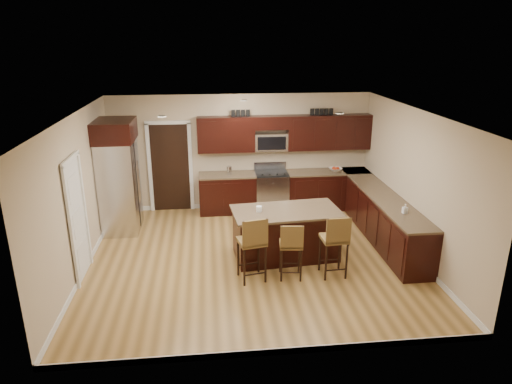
{
  "coord_description": "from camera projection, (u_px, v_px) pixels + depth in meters",
  "views": [
    {
      "loc": [
        -0.76,
        -7.61,
        3.93
      ],
      "look_at": [
        0.1,
        0.4,
        1.17
      ],
      "focal_mm": 32.0,
      "sensor_mm": 36.0,
      "label": 1
    }
  ],
  "objects": [
    {
      "name": "wall_right",
      "position": [
        415.0,
        184.0,
        8.37
      ],
      "size": [
        0.0,
        5.5,
        5.5
      ],
      "primitive_type": "plane",
      "rotation": [
        1.57,
        0.0,
        -1.57
      ],
      "color": "#C0AC8B",
      "rests_on": "floor"
    },
    {
      "name": "stool_mid",
      "position": [
        291.0,
        245.0,
        7.6
      ],
      "size": [
        0.42,
        0.42,
        1.02
      ],
      "rotation": [
        0.0,
        0.0,
        -0.1
      ],
      "color": "brown",
      "rests_on": "floor"
    },
    {
      "name": "canister_short",
      "position": [
        229.0,
        170.0,
        10.45
      ],
      "size": [
        0.11,
        0.11,
        0.18
      ],
      "primitive_type": "cylinder",
      "color": "silver",
      "rests_on": "base_cabinets"
    },
    {
      "name": "wall_left",
      "position": [
        78.0,
        196.0,
        7.77
      ],
      "size": [
        0.0,
        5.5,
        5.5
      ],
      "primitive_type": "plane",
      "rotation": [
        1.57,
        0.0,
        1.57
      ],
      "color": "#C0AC8B",
      "rests_on": "floor"
    },
    {
      "name": "microwave",
      "position": [
        271.0,
        142.0,
        10.5
      ],
      "size": [
        0.76,
        0.31,
        0.4
      ],
      "primitive_type": "cube",
      "color": "silver",
      "rests_on": "upper_cabinets"
    },
    {
      "name": "soap_bottle",
      "position": [
        405.0,
        209.0,
        8.14
      ],
      "size": [
        0.09,
        0.09,
        0.17
      ],
      "primitive_type": "imported",
      "rotation": [
        0.0,
        0.0,
        0.14
      ],
      "color": "#B2B2B2",
      "rests_on": "base_cabinets"
    },
    {
      "name": "wall_back",
      "position": [
        241.0,
        152.0,
        10.65
      ],
      "size": [
        6.0,
        0.0,
        6.0
      ],
      "primitive_type": "plane",
      "rotation": [
        1.57,
        0.0,
        0.0
      ],
      "color": "#C0AC8B",
      "rests_on": "floor"
    },
    {
      "name": "canister_tall",
      "position": [
        229.0,
        170.0,
        10.45
      ],
      "size": [
        0.12,
        0.12,
        0.19
      ],
      "primitive_type": "cylinder",
      "color": "silver",
      "rests_on": "base_cabinets"
    },
    {
      "name": "stool_right",
      "position": [
        335.0,
        239.0,
        7.65
      ],
      "size": [
        0.44,
        0.44,
        1.13
      ],
      "rotation": [
        0.0,
        0.0,
        0.06
      ],
      "color": "brown",
      "rests_on": "floor"
    },
    {
      "name": "floor_mat",
      "position": [
        289.0,
        231.0,
        9.68
      ],
      "size": [
        1.11,
        0.83,
        0.01
      ],
      "primitive_type": "cube",
      "rotation": [
        0.0,
        0.0,
        0.17
      ],
      "color": "brown",
      "rests_on": "floor"
    },
    {
      "name": "letter_decor",
      "position": [
        281.0,
        112.0,
        10.28
      ],
      "size": [
        2.2,
        0.03,
        0.15
      ],
      "primitive_type": null,
      "color": "black",
      "rests_on": "upper_cabinets"
    },
    {
      "name": "island",
      "position": [
        286.0,
        235.0,
        8.46
      ],
      "size": [
        2.03,
        1.2,
        0.92
      ],
      "rotation": [
        0.0,
        0.0,
        0.09
      ],
      "color": "black",
      "rests_on": "floor"
    },
    {
      "name": "base_cabinets",
      "position": [
        333.0,
        204.0,
        9.91
      ],
      "size": [
        4.02,
        3.96,
        0.92
      ],
      "color": "black",
      "rests_on": "floor"
    },
    {
      "name": "range",
      "position": [
        271.0,
        191.0,
        10.73
      ],
      "size": [
        0.76,
        0.64,
        1.11
      ],
      "color": "silver",
      "rests_on": "floor"
    },
    {
      "name": "pantry_door",
      "position": [
        77.0,
        220.0,
        7.59
      ],
      "size": [
        0.03,
        0.8,
        2.04
      ],
      "primitive_type": "cube",
      "color": "white",
      "rests_on": "floor"
    },
    {
      "name": "floor",
      "position": [
        253.0,
        258.0,
        8.51
      ],
      "size": [
        6.0,
        6.0,
        0.0
      ],
      "primitive_type": "plane",
      "color": "#A47C41",
      "rests_on": "ground"
    },
    {
      "name": "refrigerator",
      "position": [
        119.0,
        176.0,
        9.4
      ],
      "size": [
        0.79,
        1.02,
        2.35
      ],
      "color": "silver",
      "rests_on": "floor"
    },
    {
      "name": "island_jar",
      "position": [
        259.0,
        209.0,
        8.24
      ],
      "size": [
        0.1,
        0.1,
        0.1
      ],
      "primitive_type": "cylinder",
      "color": "white",
      "rests_on": "island"
    },
    {
      "name": "fruit_bowl",
      "position": [
        335.0,
        169.0,
        10.72
      ],
      "size": [
        0.36,
        0.36,
        0.07
      ],
      "primitive_type": "imported",
      "rotation": [
        0.0,
        0.0,
        0.24
      ],
      "color": "silver",
      "rests_on": "base_cabinets"
    },
    {
      "name": "stool_left",
      "position": [
        253.0,
        242.0,
        7.5
      ],
      "size": [
        0.51,
        0.51,
        1.15
      ],
      "rotation": [
        0.0,
        0.0,
        0.21
      ],
      "color": "brown",
      "rests_on": "floor"
    },
    {
      "name": "ceiling",
      "position": [
        253.0,
        114.0,
        7.63
      ],
      "size": [
        6.0,
        6.0,
        0.0
      ],
      "primitive_type": "plane",
      "rotation": [
        3.14,
        0.0,
        0.0
      ],
      "color": "silver",
      "rests_on": "wall_back"
    },
    {
      "name": "upper_cabinets",
      "position": [
        287.0,
        132.0,
        10.45
      ],
      "size": [
        4.0,
        0.33,
        0.8
      ],
      "color": "black",
      "rests_on": "wall_back"
    },
    {
      "name": "doorway",
      "position": [
        170.0,
        168.0,
        10.58
      ],
      "size": [
        0.85,
        0.03,
        2.06
      ],
      "primitive_type": "cube",
      "color": "black",
      "rests_on": "floor"
    }
  ]
}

